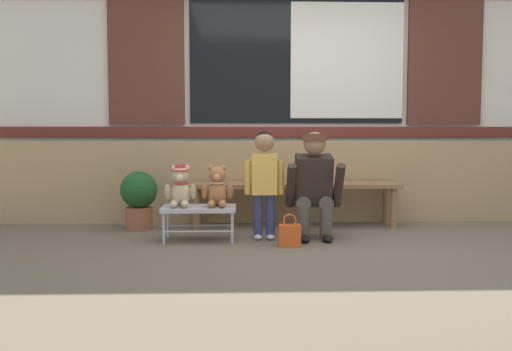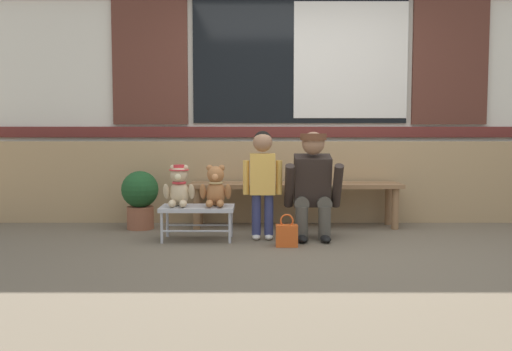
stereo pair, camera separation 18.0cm
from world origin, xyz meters
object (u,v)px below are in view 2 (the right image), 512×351
at_px(small_display_bench, 198,210).
at_px(teddy_bear_plain, 216,188).
at_px(potted_plant, 141,196).
at_px(wooden_bench_long, 296,190).
at_px(teddy_bear_with_hat, 180,186).
at_px(handbag_on_ground, 287,235).
at_px(child_standing, 263,173).
at_px(adult_crouching, 314,185).

distance_m(small_display_bench, teddy_bear_plain, 0.25).
relative_size(teddy_bear_plain, potted_plant, 0.64).
xyz_separation_m(wooden_bench_long, teddy_bear_with_hat, (-1.06, -0.68, 0.10)).
height_order(wooden_bench_long, teddy_bear_with_hat, teddy_bear_with_hat).
xyz_separation_m(wooden_bench_long, potted_plant, (-1.53, -0.12, -0.05)).
bearing_deg(handbag_on_ground, small_display_bench, 160.22).
distance_m(teddy_bear_with_hat, child_standing, 0.74).
distance_m(teddy_bear_with_hat, teddy_bear_plain, 0.32).
height_order(wooden_bench_long, potted_plant, potted_plant).
height_order(small_display_bench, handbag_on_ground, small_display_bench).
bearing_deg(child_standing, teddy_bear_with_hat, -177.73).
bearing_deg(teddy_bear_with_hat, handbag_on_ground, -16.70).
relative_size(small_display_bench, teddy_bear_with_hat, 1.76).
distance_m(teddy_bear_plain, child_standing, 0.43).
relative_size(wooden_bench_long, adult_crouching, 2.21).
bearing_deg(teddy_bear_plain, adult_crouching, 3.84).
distance_m(wooden_bench_long, teddy_bear_plain, 1.01).
xyz_separation_m(small_display_bench, teddy_bear_plain, (0.16, 0.00, 0.20)).
relative_size(wooden_bench_long, handbag_on_ground, 7.72).
bearing_deg(potted_plant, small_display_bench, -42.20).
xyz_separation_m(wooden_bench_long, handbag_on_ground, (-0.14, -0.96, -0.28)).
bearing_deg(small_display_bench, child_standing, 3.12).
bearing_deg(child_standing, handbag_on_ground, -57.37).
height_order(small_display_bench, teddy_bear_plain, teddy_bear_plain).
bearing_deg(adult_crouching, handbag_on_ground, -127.13).
bearing_deg(wooden_bench_long, handbag_on_ground, -98.03).
bearing_deg(adult_crouching, wooden_bench_long, 100.80).
bearing_deg(potted_plant, handbag_on_ground, -31.14).
bearing_deg(small_display_bench, adult_crouching, 3.32).
relative_size(teddy_bear_plain, child_standing, 0.38).
height_order(teddy_bear_with_hat, potted_plant, teddy_bear_with_hat).
xyz_separation_m(wooden_bench_long, teddy_bear_plain, (-0.74, -0.68, 0.09)).
xyz_separation_m(wooden_bench_long, child_standing, (-0.33, -0.65, 0.22)).
bearing_deg(small_display_bench, teddy_bear_with_hat, 179.23).
bearing_deg(teddy_bear_with_hat, adult_crouching, 2.77).
height_order(wooden_bench_long, handbag_on_ground, wooden_bench_long).
distance_m(wooden_bench_long, adult_crouching, 0.64).
relative_size(small_display_bench, handbag_on_ground, 2.35).
bearing_deg(child_standing, teddy_bear_plain, -175.87).
relative_size(handbag_on_ground, potted_plant, 0.48).
xyz_separation_m(wooden_bench_long, adult_crouching, (0.12, -0.62, 0.11)).
xyz_separation_m(teddy_bear_with_hat, potted_plant, (-0.46, 0.56, -0.15)).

